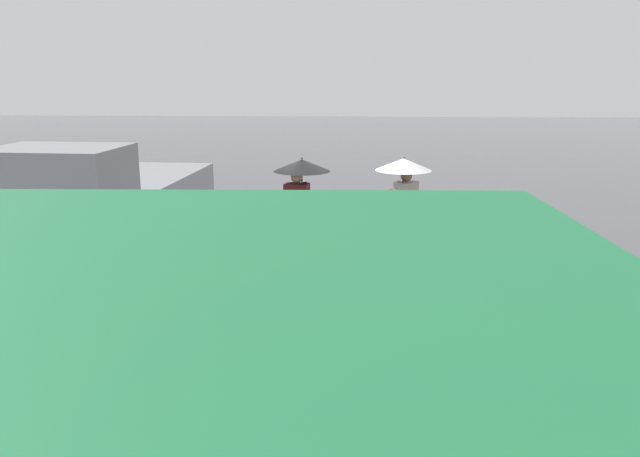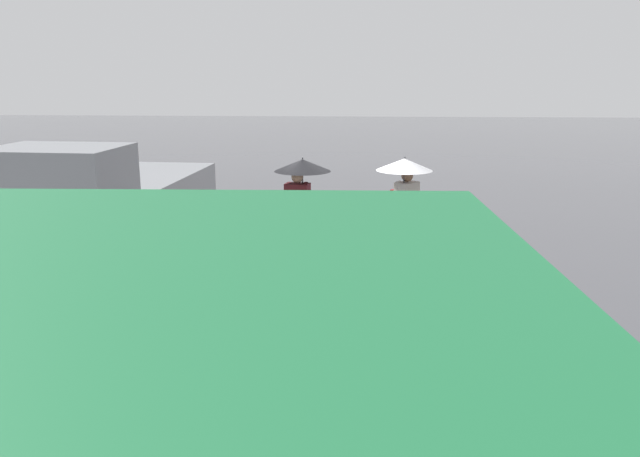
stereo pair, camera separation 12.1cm
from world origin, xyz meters
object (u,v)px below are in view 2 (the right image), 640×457
pedestrian_pink_side (300,188)px  cargo_van_parked_right (115,218)px  hand_dolly_boxes (292,246)px  shopping_cart_vendor (337,248)px  pedestrian_black_side (405,187)px

pedestrian_pink_side → cargo_van_parked_right: bearing=16.2°
cargo_van_parked_right → hand_dolly_boxes: cargo_van_parked_right is taller
cargo_van_parked_right → shopping_cart_vendor: cargo_van_parked_right is taller
hand_dolly_boxes → pedestrian_black_side: size_ratio=0.61×
shopping_cart_vendor → pedestrian_pink_side: 1.32m
cargo_van_parked_right → pedestrian_black_side: bearing=-167.1°
pedestrian_black_side → shopping_cart_vendor: bearing=29.7°
hand_dolly_boxes → pedestrian_pink_side: pedestrian_pink_side is taller
cargo_van_parked_right → pedestrian_black_side: 5.24m
shopping_cart_vendor → pedestrian_black_side: (-1.22, -0.70, 1.00)m
pedestrian_pink_side → pedestrian_black_side: same height
pedestrian_black_side → pedestrian_pink_side: bearing=7.4°
hand_dolly_boxes → cargo_van_parked_right: bearing=5.2°
pedestrian_pink_side → pedestrian_black_side: size_ratio=1.00×
hand_dolly_boxes → shopping_cart_vendor: bearing=-166.5°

